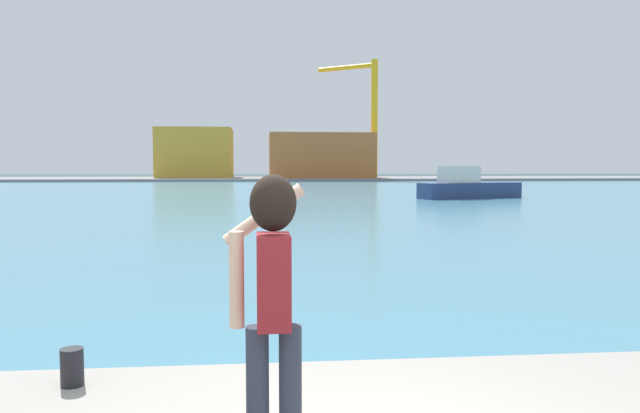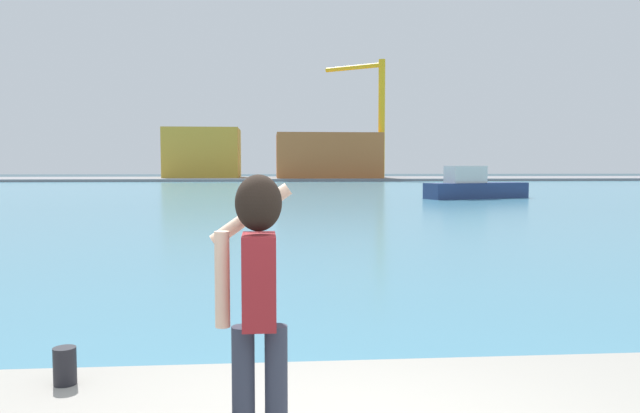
{
  "view_description": "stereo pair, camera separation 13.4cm",
  "coord_description": "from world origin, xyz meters",
  "px_view_note": "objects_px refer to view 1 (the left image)",
  "views": [
    {
      "loc": [
        -0.47,
        -3.36,
        2.26
      ],
      "look_at": [
        0.48,
        6.67,
        1.58
      ],
      "focal_mm": 33.63,
      "sensor_mm": 36.0,
      "label": 1
    },
    {
      "loc": [
        -0.34,
        -3.37,
        2.26
      ],
      "look_at": [
        0.48,
        6.67,
        1.58
      ],
      "focal_mm": 33.63,
      "sensor_mm": 36.0,
      "label": 2
    }
  ],
  "objects_px": {
    "boat_moored": "(468,187)",
    "port_crane": "(368,108)",
    "harbor_bollard": "(72,367)",
    "warehouse_right": "(320,156)",
    "warehouse_left": "(195,153)",
    "person_photographer": "(272,286)"
  },
  "relations": [
    {
      "from": "warehouse_left",
      "to": "harbor_bollard",
      "type": "bearing_deg",
      "value": -84.35
    },
    {
      "from": "warehouse_left",
      "to": "person_photographer",
      "type": "bearing_deg",
      "value": -83.46
    },
    {
      "from": "person_photographer",
      "to": "warehouse_right",
      "type": "height_order",
      "value": "warehouse_right"
    },
    {
      "from": "boat_moored",
      "to": "port_crane",
      "type": "relative_size",
      "value": 0.43
    },
    {
      "from": "boat_moored",
      "to": "warehouse_left",
      "type": "bearing_deg",
      "value": 95.7
    },
    {
      "from": "warehouse_right",
      "to": "port_crane",
      "type": "distance_m",
      "value": 10.61
    },
    {
      "from": "harbor_bollard",
      "to": "warehouse_right",
      "type": "relative_size",
      "value": 0.02
    },
    {
      "from": "port_crane",
      "to": "boat_moored",
      "type": "bearing_deg",
      "value": -92.19
    },
    {
      "from": "warehouse_left",
      "to": "port_crane",
      "type": "height_order",
      "value": "port_crane"
    },
    {
      "from": "person_photographer",
      "to": "harbor_bollard",
      "type": "distance_m",
      "value": 2.3
    },
    {
      "from": "warehouse_right",
      "to": "port_crane",
      "type": "bearing_deg",
      "value": -25.09
    },
    {
      "from": "port_crane",
      "to": "warehouse_left",
      "type": "bearing_deg",
      "value": 165.58
    },
    {
      "from": "person_photographer",
      "to": "warehouse_left",
      "type": "height_order",
      "value": "warehouse_left"
    },
    {
      "from": "boat_moored",
      "to": "warehouse_right",
      "type": "distance_m",
      "value": 53.94
    },
    {
      "from": "boat_moored",
      "to": "warehouse_left",
      "type": "relative_size",
      "value": 0.66
    },
    {
      "from": "person_photographer",
      "to": "boat_moored",
      "type": "distance_m",
      "value": 39.19
    },
    {
      "from": "harbor_bollard",
      "to": "warehouse_right",
      "type": "xyz_separation_m",
      "value": [
        10.49,
        88.83,
        3.17
      ]
    },
    {
      "from": "port_crane",
      "to": "person_photographer",
      "type": "bearing_deg",
      "value": -100.4
    },
    {
      "from": "boat_moored",
      "to": "warehouse_right",
      "type": "xyz_separation_m",
      "value": [
        -5.14,
        53.61,
        2.99
      ]
    },
    {
      "from": "warehouse_left",
      "to": "warehouse_right",
      "type": "distance_m",
      "value": 19.96
    },
    {
      "from": "warehouse_left",
      "to": "port_crane",
      "type": "bearing_deg",
      "value": -14.42
    },
    {
      "from": "harbor_bollard",
      "to": "warehouse_left",
      "type": "xyz_separation_m",
      "value": [
        -9.15,
        92.39,
        3.67
      ]
    }
  ]
}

